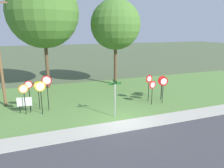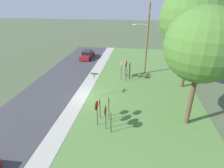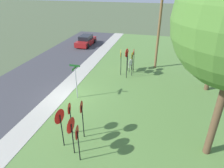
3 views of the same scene
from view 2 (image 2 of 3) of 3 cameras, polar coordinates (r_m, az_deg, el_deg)
ground_plane at (r=20.48m, az=-7.44°, el=-3.89°), size 160.00×160.00×0.00m
road_asphalt at (r=22.18m, az=-19.50°, el=-2.82°), size 44.00×6.40×0.01m
sidewalk_strip at (r=20.68m, az=-9.58°, el=-3.64°), size 44.00×1.60×0.06m
grass_median at (r=19.82m, az=9.60°, el=-5.03°), size 44.00×12.00×0.04m
stop_sign_near_left at (r=23.73m, az=2.89°, el=5.55°), size 0.76×0.16×2.57m
stop_sign_near_right at (r=23.13m, az=4.42°, el=5.51°), size 0.76×0.17×2.84m
stop_sign_far_left at (r=24.87m, az=4.13°, el=6.00°), size 0.68×0.13×2.36m
stop_sign_far_center at (r=23.88m, az=5.44°, el=5.05°), size 0.64×0.10×2.33m
stop_sign_far_right at (r=24.50m, az=5.63°, el=5.74°), size 0.62×0.10×2.44m
yield_sign_near_left at (r=14.66m, az=-2.11°, el=-8.66°), size 0.83×0.11×2.25m
yield_sign_near_right at (r=15.66m, az=-1.14°, el=-5.64°), size 0.69×0.14×2.44m
yield_sign_far_left at (r=16.04m, az=-3.92°, el=-6.02°), size 0.67×0.15×2.09m
yield_sign_far_right at (r=15.06m, az=-4.83°, el=-7.33°), size 0.80×0.16×2.36m
yield_sign_center at (r=14.35m, az=-0.45°, el=-9.88°), size 0.70×0.16×2.15m
street_name_post at (r=19.61m, az=-5.37°, el=0.40°), size 0.96×0.82×2.76m
utility_pole at (r=25.59m, az=10.61°, el=13.94°), size 2.10×2.12×9.38m
notice_board at (r=25.20m, az=4.84°, el=4.13°), size 1.09×0.19×1.25m
oak_tree_left at (r=22.09m, az=24.22°, el=18.19°), size 7.25×7.25×11.57m
oak_tree_right at (r=14.87m, az=26.31°, el=10.64°), size 5.48×5.48×9.50m
parked_hatchback_near at (r=33.65m, az=-7.71°, el=9.00°), size 4.28×1.92×1.39m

